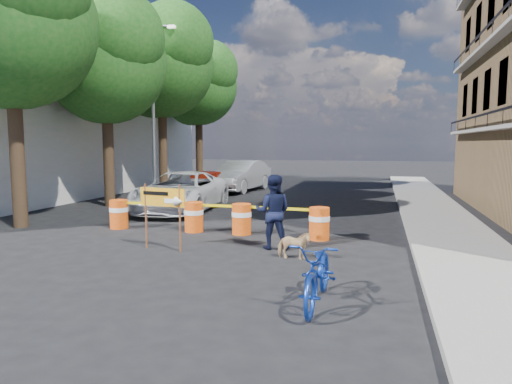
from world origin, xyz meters
The scene contains 19 objects.
ground centered at (0.00, 0.00, 0.00)m, with size 120.00×120.00×0.00m, color black.
sidewalk_east centered at (6.20, 6.00, 0.07)m, with size 2.40×40.00×0.15m, color gray.
white_building centered at (-13.00, 10.00, 3.00)m, with size 8.00×22.00×6.00m, color silver.
tree_near centered at (-6.73, 2.00, 6.36)m, with size 5.46×5.20×9.15m.
tree_mid_a centered at (-6.74, 7.00, 6.01)m, with size 5.25×5.00×8.68m.
tree_mid_b centered at (-6.73, 12.00, 6.71)m, with size 5.67×5.40×9.62m.
tree_far centered at (-6.74, 17.00, 6.22)m, with size 5.04×4.80×8.84m.
streetlamp centered at (-5.93, 9.50, 4.38)m, with size 1.25×0.18×8.00m.
barrel_far_left centered at (-3.66, 2.62, 0.47)m, with size 0.58×0.58×0.90m.
barrel_mid_left centered at (-1.17, 2.72, 0.47)m, with size 0.58×0.58×0.90m.
barrel_mid_right centered at (0.33, 2.74, 0.47)m, with size 0.58×0.58×0.90m.
barrel_far_right centered at (2.62, 2.58, 0.47)m, with size 0.58×0.58×0.90m.
detour_sign centered at (-0.84, 0.30, 1.20)m, with size 1.28×0.33×1.65m.
pedestrian centered at (1.63, 1.20, 0.94)m, with size 0.91×0.71×1.88m, color black.
bicycle centered at (3.26, -2.56, 1.06)m, with size 0.74×1.11×2.12m, color navy.
dog centered at (2.33, 0.27, 0.33)m, with size 0.36×0.79×0.66m, color tan.
suv_white centered at (-3.28, 6.45, 0.77)m, with size 2.57×5.57×1.55m, color white.
sedan_red centered at (-4.37, 11.62, 0.66)m, with size 1.57×3.89×1.33m, color #9E200D.
sedan_silver centered at (-3.24, 14.25, 0.85)m, with size 1.80×5.15×1.70m, color #B2B5BA.
Camera 1 is at (4.18, -9.87, 2.67)m, focal length 32.00 mm.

